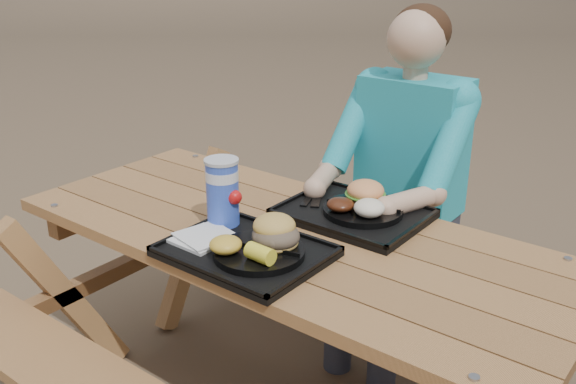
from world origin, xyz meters
The scene contains 17 objects.
picnic_table centered at (0.00, 0.00, 0.38)m, with size 1.80×1.49×0.75m, color #999999, non-canonical shape.
tray_near centered at (0.01, -0.21, 0.76)m, with size 0.45×0.35×0.02m, color black.
tray_far centered at (0.11, 0.21, 0.76)m, with size 0.45×0.35×0.02m, color black.
plate_near centered at (0.06, -0.21, 0.78)m, with size 0.26×0.26×0.02m, color black.
plate_far centered at (0.14, 0.22, 0.78)m, with size 0.26×0.26×0.02m, color black.
napkin_stack centered at (-0.14, -0.24, 0.78)m, with size 0.16×0.16×0.02m, color silver.
soda_cup centered at (-0.17, -0.11, 0.87)m, with size 0.10×0.10×0.20m, color #193CBF.
condiment_bbq centered at (0.00, -0.08, 0.79)m, with size 0.05×0.05×0.03m, color black.
condiment_mustard centered at (0.07, -0.09, 0.78)m, with size 0.04×0.04×0.03m, color gold.
sandwich centered at (0.08, -0.16, 0.86)m, with size 0.13×0.13×0.13m, color gold, non-canonical shape.
mac_cheese centered at (0.00, -0.28, 0.81)m, with size 0.09×0.09×0.05m, color gold.
corn_cob centered at (0.11, -0.27, 0.81)m, with size 0.08×0.08×0.05m, color yellow, non-canonical shape.
cutlery_far centered at (-0.05, 0.23, 0.77)m, with size 0.03×0.16×0.01m, color black.
burger centered at (0.12, 0.27, 0.85)m, with size 0.13×0.13×0.11m, color #F79857, non-canonical shape.
baked_beans centered at (0.09, 0.16, 0.81)m, with size 0.09×0.09×0.04m, color #491F0E.
potato_salad centered at (0.19, 0.17, 0.82)m, with size 0.10×0.10×0.05m, color white.
diner centered at (0.06, 0.67, 0.64)m, with size 0.48×0.84×1.28m, color teal, non-canonical shape.
Camera 1 is at (1.11, -1.44, 1.60)m, focal length 40.00 mm.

